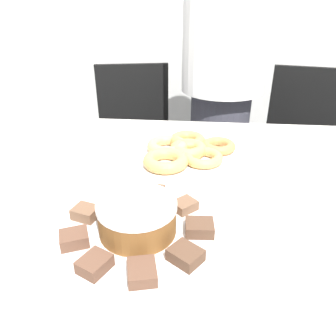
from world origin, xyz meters
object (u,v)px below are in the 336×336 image
(plate_donuts, at_px, (188,156))
(person_standing, at_px, (223,81))
(plate_cake, at_px, (138,233))
(napkin, at_px, (11,196))
(office_chair_left, at_px, (136,154))
(frosted_cake, at_px, (137,217))
(office_chair_right, at_px, (299,161))

(plate_donuts, bearing_deg, person_standing, 78.37)
(plate_cake, relative_size, napkin, 2.23)
(office_chair_left, bearing_deg, frosted_cake, -90.52)
(person_standing, relative_size, plate_cake, 4.64)
(plate_cake, distance_m, frosted_cake, 0.04)
(person_standing, height_order, napkin, person_standing)
(plate_donuts, height_order, napkin, plate_donuts)
(office_chair_left, height_order, frosted_cake, office_chair_left)
(frosted_cake, bearing_deg, plate_cake, 180.00)
(plate_donuts, relative_size, frosted_cake, 2.20)
(person_standing, distance_m, office_chair_left, 0.63)
(plate_cake, height_order, frosted_cake, frosted_cake)
(office_chair_left, xyz_separation_m, frosted_cake, (0.22, -1.11, 0.39))
(plate_donuts, bearing_deg, office_chair_left, 113.40)
(office_chair_left, xyz_separation_m, napkin, (-0.12, -0.99, 0.34))
(office_chair_left, height_order, office_chair_right, same)
(plate_donuts, bearing_deg, plate_cake, -103.06)
(office_chair_left, distance_m, office_chair_right, 0.89)
(person_standing, height_order, plate_donuts, person_standing)
(office_chair_left, xyz_separation_m, office_chair_right, (0.89, -0.00, 0.00))
(person_standing, bearing_deg, plate_cake, -102.16)
(office_chair_right, bearing_deg, plate_cake, -109.30)
(person_standing, bearing_deg, plate_donuts, -101.63)
(plate_cake, distance_m, plate_donuts, 0.40)
(plate_cake, bearing_deg, office_chair_right, 58.73)
(office_chair_left, bearing_deg, person_standing, -19.75)
(office_chair_right, bearing_deg, napkin, -123.61)
(person_standing, height_order, frosted_cake, person_standing)
(person_standing, xyz_separation_m, plate_cake, (-0.23, -1.05, -0.09))
(plate_cake, bearing_deg, office_chair_left, 101.32)
(office_chair_right, xyz_separation_m, plate_cake, (-0.67, -1.11, 0.35))
(office_chair_left, bearing_deg, napkin, -108.72)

